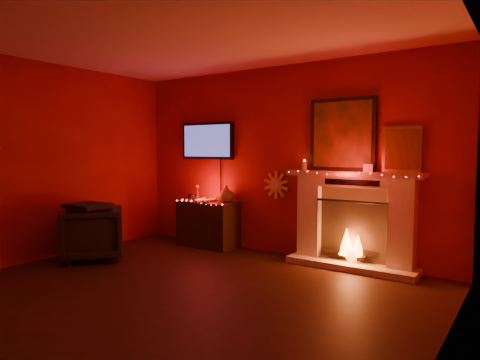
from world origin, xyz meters
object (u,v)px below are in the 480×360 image
(tv, at_px, (208,141))
(sunburst_clock, at_px, (276,185))
(console_table, at_px, (209,222))
(fireplace, at_px, (353,211))
(armchair, at_px, (92,233))

(tv, bearing_deg, sunburst_clock, 1.24)
(tv, distance_m, console_table, 1.29)
(tv, xyz_separation_m, console_table, (0.17, -0.19, -1.26))
(sunburst_clock, height_order, console_table, sunburst_clock)
(console_table, bearing_deg, fireplace, 3.21)
(tv, bearing_deg, console_table, -47.91)
(sunburst_clock, relative_size, console_table, 0.41)
(fireplace, height_order, tv, fireplace)
(fireplace, height_order, console_table, fireplace)
(tv, height_order, console_table, tv)
(armchair, bearing_deg, tv, 110.37)
(tv, relative_size, armchair, 1.57)
(fireplace, height_order, sunburst_clock, fireplace)
(fireplace, relative_size, armchair, 2.76)
(fireplace, xyz_separation_m, sunburst_clock, (-1.19, 0.09, 0.28))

